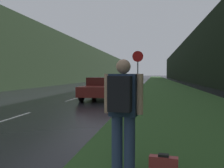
% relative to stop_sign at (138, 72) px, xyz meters
% --- Properties ---
extents(grass_verge, '(6.00, 240.00, 0.02)m').
position_rel_stop_sign_xyz_m(grass_verge, '(2.40, 28.01, -1.71)').
color(grass_verge, '#2D5123').
rests_on(grass_verge, ground_plane).
extents(lane_stripe_b, '(0.12, 3.00, 0.01)m').
position_rel_stop_sign_xyz_m(lane_stripe_b, '(-4.12, -5.97, -1.72)').
color(lane_stripe_b, silver).
rests_on(lane_stripe_b, ground_plane).
extents(lane_stripe_c, '(0.12, 3.00, 0.01)m').
position_rel_stop_sign_xyz_m(lane_stripe_c, '(-4.12, 1.03, -1.72)').
color(lane_stripe_c, silver).
rests_on(lane_stripe_c, ground_plane).
extents(lane_stripe_d, '(0.12, 3.00, 0.01)m').
position_rel_stop_sign_xyz_m(lane_stripe_d, '(-4.12, 8.03, -1.72)').
color(lane_stripe_d, silver).
rests_on(lane_stripe_d, ground_plane).
extents(treeline_far_side, '(2.00, 140.00, 7.81)m').
position_rel_stop_sign_xyz_m(treeline_far_side, '(-13.63, 38.01, 2.18)').
color(treeline_far_side, black).
rests_on(treeline_far_side, ground_plane).
extents(treeline_near_side, '(2.00, 140.00, 8.88)m').
position_rel_stop_sign_xyz_m(treeline_near_side, '(8.40, 38.01, 2.72)').
color(treeline_near_side, black).
rests_on(treeline_near_side, ground_plane).
extents(stop_sign, '(0.62, 0.07, 2.89)m').
position_rel_stop_sign_xyz_m(stop_sign, '(0.00, 0.00, 0.00)').
color(stop_sign, slate).
rests_on(stop_sign, ground_plane).
extents(hitchhiker_with_backpack, '(0.62, 0.46, 1.81)m').
position_rel_stop_sign_xyz_m(hitchhiker_with_backpack, '(0.40, -9.78, -0.69)').
color(hitchhiker_with_backpack, navy).
rests_on(hitchhiker_with_backpack, ground_plane).
extents(suitcase, '(0.46, 0.19, 0.33)m').
position_rel_stop_sign_xyz_m(suitcase, '(1.03, -9.70, -1.57)').
color(suitcase, '#9E3333').
rests_on(suitcase, ground_plane).
extents(car_passing_near, '(1.94, 4.79, 1.37)m').
position_rel_stop_sign_xyz_m(car_passing_near, '(-2.36, 1.28, -1.02)').
color(car_passing_near, maroon).
rests_on(car_passing_near, ground_plane).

